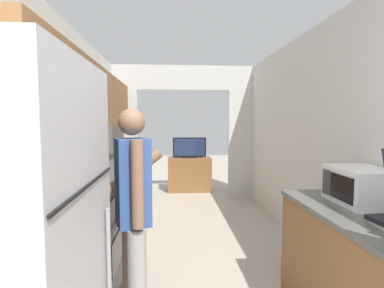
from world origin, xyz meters
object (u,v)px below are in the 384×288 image
object	(u,v)px
microwave	(361,186)
television	(189,148)
range_oven	(78,249)
person	(133,217)
tv_cabinet	(189,174)

from	to	relation	value
microwave	television	size ratio (longest dim) A/B	0.67
range_oven	television	xyz separation A→B (m)	(1.15, 3.75, 0.46)
person	microwave	distance (m)	1.63
range_oven	television	world-z (taller)	television
person	television	distance (m)	4.20
tv_cabinet	television	xyz separation A→B (m)	(-0.00, -0.04, 0.56)
range_oven	microwave	bearing A→B (deg)	-10.18
range_oven	person	xyz separation A→B (m)	(0.49, -0.40, 0.38)
range_oven	television	distance (m)	3.95
person	tv_cabinet	distance (m)	4.27
range_oven	tv_cabinet	world-z (taller)	range_oven
range_oven	tv_cabinet	size ratio (longest dim) A/B	1.14
tv_cabinet	microwave	bearing A→B (deg)	-76.95
tv_cabinet	television	world-z (taller)	television
tv_cabinet	television	size ratio (longest dim) A/B	1.30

